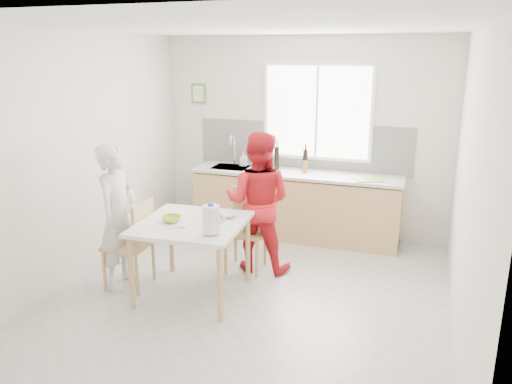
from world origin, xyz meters
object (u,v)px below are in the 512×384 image
dining_table (192,230)px  wine_bottle_a (277,158)px  chair_left (134,241)px  bowl_green (171,219)px  milk_jug (211,219)px  person_red (258,202)px  bowl_white (227,215)px  person_white (118,217)px  chair_far (247,225)px  wine_bottle_b (305,160)px

dining_table → wine_bottle_a: wine_bottle_a is taller
chair_left → bowl_green: 0.57m
dining_table → milk_jug: size_ratio=3.85×
person_red → bowl_green: (-0.62, -0.91, 0.02)m
dining_table → chair_left: size_ratio=1.15×
chair_left → person_red: (1.10, 0.89, 0.28)m
milk_jug → bowl_green: bearing=156.3°
person_red → bowl_white: size_ratio=8.44×
chair_left → person_white: 0.30m
chair_far → person_red: (0.13, 0.01, 0.30)m
wine_bottle_b → bowl_green: bearing=-111.9°
person_red → bowl_white: (-0.14, -0.58, 0.01)m
dining_table → person_red: bearing=63.4°
person_white → bowl_white: bearing=-77.6°
person_red → bowl_green: person_red is taller
milk_jug → wine_bottle_a: 2.35m
person_white → chair_far: bearing=-55.4°
chair_far → wine_bottle_b: bearing=69.8°
bowl_green → wine_bottle_a: wine_bottle_a is taller
person_red → wine_bottle_a: 1.27m
person_white → dining_table: bearing=-90.0°
chair_far → bowl_white: chair_far is taller
wine_bottle_b → chair_far: bearing=-106.6°
person_red → bowl_white: person_red is taller
dining_table → person_white: bearing=-176.4°
bowl_white → wine_bottle_b: wine_bottle_b is taller
person_white → bowl_green: (0.64, -0.01, 0.05)m
person_white → bowl_white: person_white is taller
milk_jug → chair_far: bearing=88.7°
person_red → milk_jug: 1.12m
bowl_white → wine_bottle_a: bearing=90.3°
chair_far → bowl_green: 1.08m
chair_far → bowl_green: bearing=-122.2°
bowl_green → milk_jug: (0.54, -0.20, 0.12)m
dining_table → chair_far: (0.30, 0.84, -0.20)m
chair_far → wine_bottle_a: 1.36m
chair_left → milk_jug: (1.02, -0.22, 0.43)m
dining_table → bowl_green: (-0.20, -0.06, 0.11)m
dining_table → chair_left: bearing=-176.4°
dining_table → milk_jug: (0.34, -0.26, 0.24)m
bowl_green → wine_bottle_b: bearing=68.1°
chair_far → milk_jug: 1.19m
chair_far → dining_table: bearing=-113.1°
person_red → person_white: bearing=31.9°
person_red → wine_bottle_a: (-0.15, 1.24, 0.26)m
chair_far → bowl_green: chair_far is taller
bowl_white → wine_bottle_b: 1.89m
milk_jug → chair_left: bearing=164.4°
milk_jug → wine_bottle_b: 2.38m
milk_jug → wine_bottle_b: (0.33, 2.36, 0.11)m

